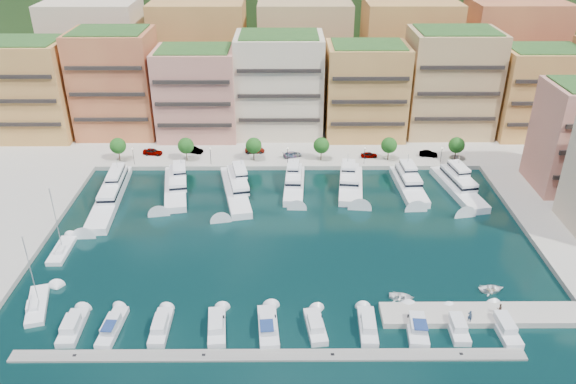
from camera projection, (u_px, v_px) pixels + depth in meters
name	position (u px, v px, depth m)	size (l,w,h in m)	color
ground	(288.00, 240.00, 104.90)	(400.00, 400.00, 0.00)	black
north_quay	(287.00, 121.00, 159.67)	(220.00, 64.00, 2.00)	#9E998E
hillside	(287.00, 74.00, 202.07)	(240.00, 40.00, 58.00)	#183616
south_pontoon	(268.00, 356.00, 78.39)	(72.00, 2.20, 0.35)	gray
finger_pier	(485.00, 317.00, 85.61)	(32.00, 5.00, 2.00)	#9E998E
apartment_0	(28.00, 89.00, 142.50)	(22.00, 16.50, 24.80)	gold
apartment_1	(116.00, 83.00, 143.91)	(20.00, 16.50, 26.80)	#D48146
apartment_2	(197.00, 93.00, 143.18)	(20.00, 15.50, 22.80)	tan
apartment_3	(279.00, 85.00, 144.34)	(22.00, 16.50, 25.80)	beige
apartment_4	(365.00, 91.00, 143.15)	(20.00, 15.50, 23.80)	tan
apartment_5	(450.00, 83.00, 144.32)	(22.00, 16.50, 26.80)	tan
apartment_6	(537.00, 92.00, 143.59)	(20.00, 15.50, 22.80)	gold
backblock_0	(97.00, 55.00, 162.50)	(26.00, 18.00, 30.00)	beige
backblock_1	(201.00, 55.00, 162.65)	(26.00, 18.00, 30.00)	tan
backblock_2	(304.00, 55.00, 162.79)	(26.00, 18.00, 30.00)	tan
backblock_3	(407.00, 55.00, 162.93)	(26.00, 18.00, 30.00)	gold
backblock_4	(510.00, 54.00, 163.08)	(26.00, 18.00, 30.00)	#D48146
tree_0	(118.00, 146.00, 132.08)	(3.80, 3.80, 5.65)	#473323
tree_1	(186.00, 146.00, 132.15)	(3.80, 3.80, 5.65)	#473323
tree_2	(254.00, 146.00, 132.23)	(3.80, 3.80, 5.65)	#473323
tree_3	(321.00, 145.00, 132.31)	(3.80, 3.80, 5.65)	#473323
tree_4	(389.00, 145.00, 132.38)	(3.80, 3.80, 5.65)	#473323
tree_5	(457.00, 145.00, 132.46)	(3.80, 3.80, 5.65)	#473323
lamppost_0	(133.00, 153.00, 130.49)	(0.30, 0.30, 4.20)	black
lamppost_1	(210.00, 153.00, 130.58)	(0.30, 0.30, 4.20)	black
lamppost_2	(288.00, 153.00, 130.67)	(0.30, 0.30, 4.20)	black
lamppost_3	(365.00, 153.00, 130.75)	(0.30, 0.30, 4.20)	black
lamppost_4	(442.00, 153.00, 130.84)	(0.30, 0.30, 4.20)	black
yacht_0	(111.00, 193.00, 118.63)	(6.18, 27.77, 7.30)	white
yacht_1	(176.00, 186.00, 121.95)	(7.75, 20.00, 7.30)	white
yacht_2	(236.00, 187.00, 120.97)	(8.49, 22.46, 7.30)	white
yacht_3	(294.00, 182.00, 123.12)	(4.96, 17.09, 7.30)	white
yacht_4	(351.00, 183.00, 123.10)	(6.83, 17.58, 7.30)	white
yacht_5	(408.00, 183.00, 122.91)	(5.64, 17.94, 7.30)	white
yacht_6	(457.00, 185.00, 121.95)	(8.06, 20.71, 7.30)	white
cruiser_0	(73.00, 328.00, 82.78)	(3.01, 7.82, 2.55)	silver
cruiser_1	(112.00, 327.00, 82.77)	(2.95, 8.78, 2.66)	silver
cruiser_2	(161.00, 327.00, 82.84)	(2.47, 8.00, 2.55)	silver
cruiser_3	(217.00, 327.00, 82.87)	(3.35, 8.41, 2.55)	silver
cruiser_4	(268.00, 327.00, 82.87)	(3.56, 9.15, 2.66)	silver
cruiser_5	(315.00, 327.00, 82.95)	(3.44, 7.82, 2.55)	silver
cruiser_6	(368.00, 327.00, 82.98)	(2.84, 8.27, 2.55)	silver
cruiser_7	(416.00, 326.00, 82.98)	(3.57, 8.72, 2.66)	silver
cruiser_8	(456.00, 326.00, 83.05)	(2.61, 7.73, 2.55)	silver
cruiser_9	(503.00, 326.00, 83.07)	(2.98, 9.10, 2.55)	silver
sailboat_0	(37.00, 306.00, 87.52)	(5.30, 10.07, 13.20)	white
sailboat_1	(62.00, 251.00, 100.98)	(2.93, 8.81, 13.20)	white
tender_0	(402.00, 297.00, 89.36)	(2.79, 3.91, 0.81)	white
tender_3	(492.00, 290.00, 90.91)	(1.32, 1.53, 0.81)	beige
tender_2	(492.00, 289.00, 91.11)	(2.90, 4.06, 0.84)	white
car_0	(153.00, 152.00, 136.37)	(1.88, 4.68, 1.59)	gray
car_1	(194.00, 150.00, 137.42)	(1.56, 4.48, 1.47)	gray
car_2	(255.00, 150.00, 137.59)	(2.23, 4.83, 1.34)	gray
car_3	(292.00, 154.00, 135.27)	(1.88, 4.61, 1.34)	gray
car_4	(369.00, 155.00, 135.08)	(1.58, 3.92, 1.34)	gray
car_5	(428.00, 154.00, 135.50)	(1.51, 4.33, 1.43)	gray
person_0	(470.00, 316.00, 82.93)	(0.70, 0.46, 1.92)	#25344A
person_1	(500.00, 309.00, 84.47)	(0.89, 0.69, 1.83)	#49362B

